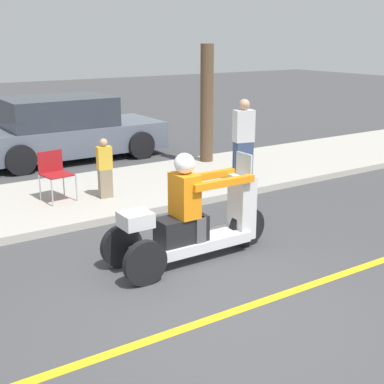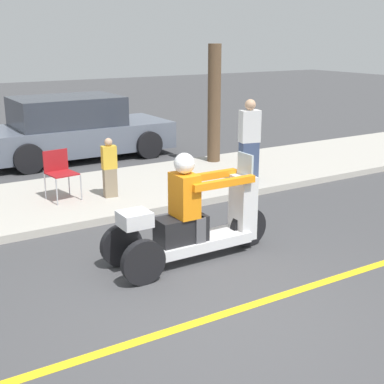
{
  "view_description": "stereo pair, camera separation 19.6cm",
  "coord_description": "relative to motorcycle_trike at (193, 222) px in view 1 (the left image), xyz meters",
  "views": [
    {
      "loc": [
        -3.04,
        -3.96,
        2.79
      ],
      "look_at": [
        0.47,
        1.38,
        0.91
      ],
      "focal_mm": 50.0,
      "sensor_mm": 36.0,
      "label": 1
    },
    {
      "loc": [
        -2.87,
        -4.07,
        2.79
      ],
      "look_at": [
        0.47,
        1.38,
        0.91
      ],
      "focal_mm": 50.0,
      "sensor_mm": 36.0,
      "label": 2
    }
  ],
  "objects": [
    {
      "name": "sidewalk_strip",
      "position": [
        -0.48,
        3.22,
        -0.45
      ],
      "size": [
        28.0,
        2.8,
        0.12
      ],
      "color": "#B2ADA3",
      "rests_on": "ground"
    },
    {
      "name": "folding_chair_curbside",
      "position": [
        -0.7,
        3.14,
        0.12
      ],
      "size": [
        0.52,
        0.52,
        0.82
      ],
      "color": "#A5A8AD",
      "rests_on": "sidewalk_strip"
    },
    {
      "name": "tree_trunk",
      "position": [
        3.08,
        4.13,
        0.86
      ],
      "size": [
        0.28,
        0.28,
        2.5
      ],
      "color": "brown",
      "rests_on": "sidewalk_strip"
    },
    {
      "name": "spectator_with_child",
      "position": [
        2.71,
        2.39,
        0.36
      ],
      "size": [
        0.41,
        0.3,
        1.55
      ],
      "color": "#38476B",
      "rests_on": "sidewalk_strip"
    },
    {
      "name": "ground_plane",
      "position": [
        -0.48,
        -1.38,
        -0.51
      ],
      "size": [
        60.0,
        60.0,
        0.0
      ],
      "primitive_type": "plane",
      "color": "#424244"
    },
    {
      "name": "motorcycle_trike",
      "position": [
        0.0,
        0.0,
        0.0
      ],
      "size": [
        2.29,
        0.71,
        1.42
      ],
      "color": "black",
      "rests_on": "ground"
    },
    {
      "name": "spectator_far_back",
      "position": [
        0.06,
        2.79,
        0.1
      ],
      "size": [
        0.26,
        0.17,
        1.02
      ],
      "color": "gray",
      "rests_on": "sidewalk_strip"
    },
    {
      "name": "parked_car_lot_right",
      "position": [
        0.76,
        6.52,
        0.18
      ],
      "size": [
        4.32,
        2.05,
        1.45
      ],
      "color": "slate",
      "rests_on": "ground"
    },
    {
      "name": "lane_stripe",
      "position": [
        -0.01,
        -1.38,
        -0.5
      ],
      "size": [
        24.0,
        0.12,
        0.01
      ],
      "color": "gold",
      "rests_on": "ground"
    }
  ]
}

